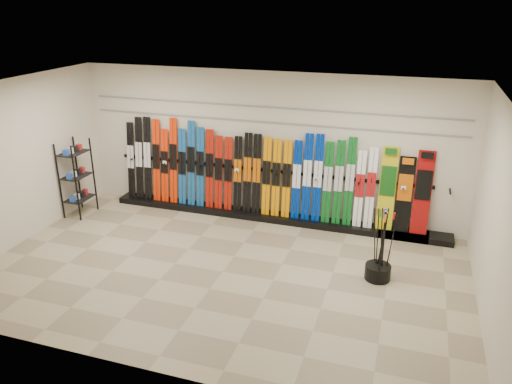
% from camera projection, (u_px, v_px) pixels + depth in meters
% --- Properties ---
extents(floor, '(8.00, 8.00, 0.00)m').
position_uv_depth(floor, '(223.00, 272.00, 8.39)').
color(floor, gray).
rests_on(floor, ground).
extents(back_wall, '(8.00, 0.00, 8.00)m').
position_uv_depth(back_wall, '(266.00, 146.00, 10.06)').
color(back_wall, beige).
rests_on(back_wall, floor).
extents(left_wall, '(0.00, 5.00, 5.00)m').
position_uv_depth(left_wall, '(14.00, 164.00, 8.99)').
color(left_wall, beige).
rests_on(left_wall, floor).
extents(right_wall, '(0.00, 5.00, 5.00)m').
position_uv_depth(right_wall, '(497.00, 221.00, 6.70)').
color(right_wall, beige).
rests_on(right_wall, floor).
extents(ceiling, '(8.00, 8.00, 0.00)m').
position_uv_depth(ceiling, '(218.00, 93.00, 7.30)').
color(ceiling, silver).
rests_on(ceiling, back_wall).
extents(ski_rack_base, '(8.00, 0.40, 0.12)m').
position_uv_depth(ski_rack_base, '(273.00, 217.00, 10.33)').
color(ski_rack_base, black).
rests_on(ski_rack_base, floor).
extents(skis, '(5.37, 0.22, 1.84)m').
position_uv_depth(skis, '(241.00, 172.00, 10.24)').
color(skis, black).
rests_on(skis, ski_rack_base).
extents(snowboards, '(0.95, 0.25, 1.60)m').
position_uv_depth(snowboards, '(405.00, 192.00, 9.37)').
color(snowboards, gold).
rests_on(snowboards, ski_rack_base).
extents(accessory_rack, '(0.40, 0.60, 1.60)m').
position_uv_depth(accessory_rack, '(77.00, 178.00, 10.35)').
color(accessory_rack, black).
rests_on(accessory_rack, floor).
extents(pole_bin, '(0.42, 0.42, 0.25)m').
position_uv_depth(pole_bin, '(378.00, 272.00, 8.14)').
color(pole_bin, black).
rests_on(pole_bin, floor).
extents(ski_poles, '(0.38, 0.37, 1.18)m').
position_uv_depth(ski_poles, '(382.00, 244.00, 8.00)').
color(ski_poles, black).
rests_on(ski_poles, pole_bin).
extents(slatwall_rail_0, '(7.60, 0.02, 0.03)m').
position_uv_depth(slatwall_rail_0, '(266.00, 122.00, 9.86)').
color(slatwall_rail_0, gray).
rests_on(slatwall_rail_0, back_wall).
extents(slatwall_rail_1, '(7.60, 0.02, 0.03)m').
position_uv_depth(slatwall_rail_1, '(266.00, 107.00, 9.75)').
color(slatwall_rail_1, gray).
rests_on(slatwall_rail_1, back_wall).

